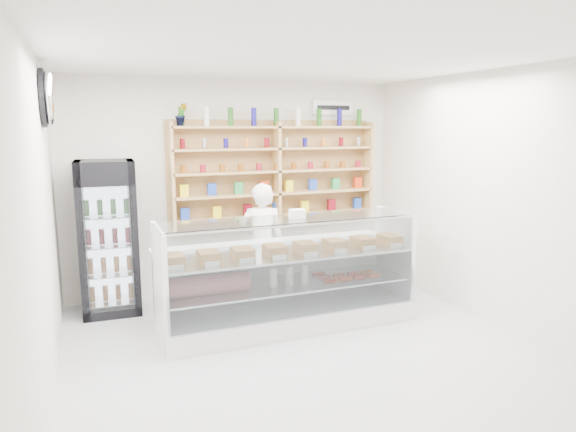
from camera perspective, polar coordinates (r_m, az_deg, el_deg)
name	(u,v)px	position (r m, az deg, el deg)	size (l,w,h in m)	color
room	(317,216)	(4.62, 3.22, 0.04)	(5.00, 5.00, 5.00)	#ACABB0
display_counter	(287,295)	(5.76, -0.11, -8.80)	(2.80, 0.84, 1.22)	white
shop_worker	(262,244)	(6.36, -2.92, -3.10)	(0.55, 0.36, 1.52)	white
drinks_cooler	(109,237)	(6.38, -19.32, -2.24)	(0.68, 0.66, 1.81)	black
wall_shelving	(277,171)	(6.92, -1.29, 4.98)	(2.84, 0.28, 1.33)	tan
potted_plant	(181,114)	(6.56, -11.77, 10.99)	(0.16, 0.12, 0.28)	#1E6626
security_mirror	(49,98)	(5.32, -25.01, 11.81)	(0.15, 0.50, 0.50)	silver
wall_sign	(333,108)	(7.39, 5.01, 11.90)	(0.62, 0.03, 0.20)	white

